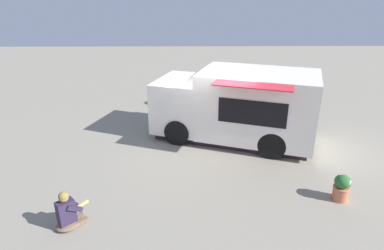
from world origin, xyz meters
name	(u,v)px	position (x,y,z in m)	size (l,w,h in m)	color
ground_plane	(207,144)	(0.00, 0.00, 0.00)	(40.00, 40.00, 0.00)	gray
food_truck	(237,107)	(0.96, 0.41, 1.12)	(5.57, 4.13, 2.33)	white
person_customer	(68,213)	(-3.16, -4.00, 0.33)	(0.72, 0.74, 0.88)	brown
planter_flowering_near	(167,97)	(-1.55, 3.91, 0.38)	(0.56, 0.56, 0.72)	silver
planter_flowering_far	(342,187)	(3.00, -3.11, 0.34)	(0.39, 0.39, 0.66)	#C26A48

